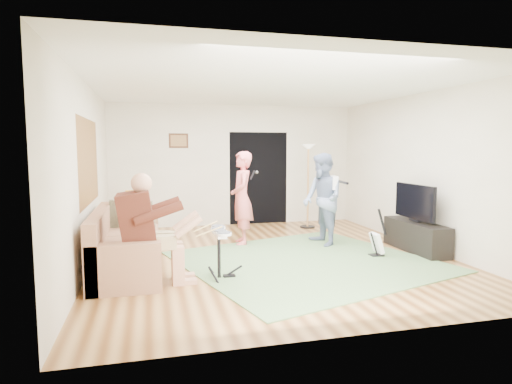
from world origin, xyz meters
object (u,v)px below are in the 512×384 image
Objects in this scene: singer at (242,198)px; guitarist at (322,199)px; guitar_spare at (377,243)px; sofa at (121,251)px; dining_chair at (139,223)px; television at (415,201)px; tv_cabinet at (416,236)px; torchiere_lamp at (308,171)px; drum_kit at (219,257)px.

guitarist is at bearing 78.26° from singer.
guitar_spare is (0.55, -0.97, -0.61)m from guitarist.
guitarist is 1.27m from guitar_spare.
sofa is at bearing 178.48° from guitar_spare.
sofa is at bearing -111.47° from dining_chair.
guitar_spare is (1.93, -1.41, -0.62)m from singer.
dining_chair is at bearing 156.40° from television.
dining_chair is 0.91× the size of television.
television is at bearing 180.00° from tv_cabinet.
singer reaches higher than dining_chair.
guitar_spare is at bearing -45.67° from dining_chair.
singer is at bearing 156.03° from tv_cabinet.
sofa is at bearing -51.54° from singer.
tv_cabinet is at bearing 0.86° from sofa.
television is at bearing 0.87° from sofa.
tv_cabinet is (2.77, -1.23, -0.59)m from singer.
television is at bearing -39.36° from dining_chair.
television is at bearing 12.72° from guitar_spare.
dining_chair is at bearing 84.29° from sofa.
guitarist reaches higher than television.
singer is 2.17× the size of guitar_spare.
torchiere_lamp is at bearing 130.91° from singer.
torchiere_lamp reaches higher than dining_chair.
guitar_spare is at bearing -167.28° from television.
television is (4.75, 0.07, 0.56)m from sofa.
guitarist is 1.19× the size of tv_cabinet.
torchiere_lamp reaches higher than guitarist.
television reaches higher than sofa.
singer is 1.78× the size of dining_chair.
sofa is 2.47m from singer.
guitar_spare is 0.85m from tv_cabinet.
torchiere_lamp is 1.30× the size of tv_cabinet.
television is at bearing 54.85° from guitarist.
tv_cabinet is (1.03, -2.45, -1.00)m from torchiere_lamp.
television is (3.45, 0.72, 0.55)m from drum_kit.
television is (0.78, 0.18, 0.63)m from guitar_spare.
sofa is 3.56m from guitarist.
guitarist is at bearing 14.24° from sofa.
drum_kit is 0.89× the size of guitar_spare.
sofa is 2.29× the size of dining_chair.
tv_cabinet is (4.59, -1.98, -0.09)m from dining_chair.
singer reaches higher than drum_kit.
drum_kit is at bearing -168.34° from tv_cabinet.
guitarist reaches higher than guitar_spare.
drum_kit is 3.57m from television.
singer is at bearing 155.64° from television.
guitar_spare is 0.43× the size of torchiere_lamp.
torchiere_lamp is (-0.19, 2.63, 1.03)m from guitar_spare.
sofa is 2.08× the size of television.
guitar_spare is at bearing -85.77° from torchiere_lamp.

